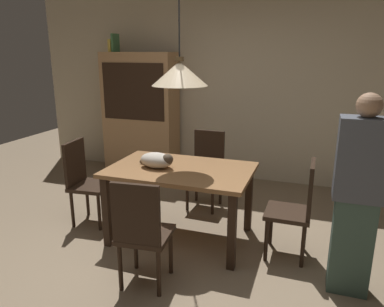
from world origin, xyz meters
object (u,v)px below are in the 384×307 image
(chair_left_side, at_px, (84,178))
(hutch_bookcase, at_px, (141,117))
(book_yellow_short, at_px, (112,46))
(chair_right_side, at_px, (297,206))
(chair_far_back, at_px, (206,166))
(person_standing, at_px, (357,198))
(book_green_slim, at_px, (115,43))
(pendant_lamp, at_px, (180,73))
(chair_near_front, at_px, (142,230))
(cat_sleeping, at_px, (157,160))
(dining_table, at_px, (181,178))

(chair_left_side, bearing_deg, hutch_bookcase, 96.05)
(book_yellow_short, bearing_deg, chair_right_side, -31.47)
(chair_far_back, distance_m, person_standing, 2.02)
(book_green_slim, bearing_deg, book_yellow_short, 180.00)
(chair_right_side, height_order, pendant_lamp, pendant_lamp)
(chair_far_back, relative_size, book_yellow_short, 4.65)
(chair_far_back, bearing_deg, chair_near_front, -89.83)
(chair_near_front, xyz_separation_m, chair_left_side, (-1.14, 0.87, 0.00))
(book_green_slim, bearing_deg, pendant_lamp, -46.08)
(chair_right_side, height_order, book_yellow_short, book_yellow_short)
(book_yellow_short, bearing_deg, cat_sleeping, -50.01)
(chair_left_side, height_order, person_standing, person_standing)
(chair_right_side, relative_size, book_yellow_short, 4.65)
(chair_far_back, bearing_deg, dining_table, -90.15)
(hutch_bookcase, distance_m, person_standing, 3.58)
(chair_near_front, height_order, person_standing, person_standing)
(dining_table, bearing_deg, chair_near_front, -89.51)
(chair_far_back, height_order, book_yellow_short, book_yellow_short)
(chair_far_back, xyz_separation_m, chair_near_front, (0.01, -1.76, 0.00))
(chair_left_side, relative_size, cat_sleeping, 2.38)
(chair_near_front, bearing_deg, chair_right_side, 38.05)
(chair_near_front, distance_m, book_green_slim, 3.46)
(chair_near_front, bearing_deg, person_standing, 18.13)
(chair_right_side, height_order, cat_sleeping, chair_right_side)
(chair_far_back, xyz_separation_m, book_yellow_short, (-1.75, 0.88, 1.43))
(chair_left_side, height_order, book_green_slim, book_green_slim)
(cat_sleeping, bearing_deg, chair_far_back, 76.78)
(hutch_bookcase, bearing_deg, book_green_slim, 179.77)
(chair_far_back, distance_m, pendant_lamp, 1.45)
(chair_left_side, bearing_deg, pendant_lamp, 0.37)
(chair_far_back, xyz_separation_m, pendant_lamp, (-0.00, -0.88, 1.15))
(dining_table, height_order, chair_right_side, chair_right_side)
(chair_left_side, relative_size, hutch_bookcase, 0.50)
(dining_table, relative_size, chair_right_side, 1.51)
(pendant_lamp, distance_m, person_standing, 1.83)
(chair_far_back, xyz_separation_m, hutch_bookcase, (-1.32, 0.88, 0.38))
(hutch_bookcase, bearing_deg, chair_near_front, -63.34)
(chair_far_back, xyz_separation_m, chair_right_side, (1.13, -0.88, 0.00))
(hutch_bookcase, height_order, book_yellow_short, book_yellow_short)
(chair_right_side, distance_m, hutch_bookcase, 3.03)
(chair_left_side, xyz_separation_m, book_green_slim, (-0.56, 1.76, 1.47))
(chair_right_side, relative_size, chair_left_side, 1.00)
(pendant_lamp, xyz_separation_m, hutch_bookcase, (-1.31, 1.76, -0.77))
(dining_table, bearing_deg, hutch_bookcase, 126.83)
(book_green_slim, bearing_deg, dining_table, -46.08)
(pendant_lamp, bearing_deg, dining_table, -82.87)
(book_green_slim, bearing_deg, chair_far_back, -27.41)
(chair_near_front, bearing_deg, chair_far_back, 90.17)
(dining_table, distance_m, chair_right_side, 1.14)
(chair_right_side, bearing_deg, chair_left_side, -179.83)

